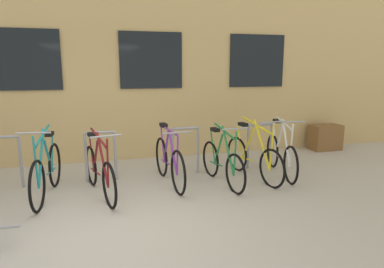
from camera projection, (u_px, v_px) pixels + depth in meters
The scene contains 10 objects.
ground_plane at pixel (96, 231), 4.11m from camera, with size 42.00×42.00×0.00m, color #B2ADA0.
storefront_building at pixel (92, 55), 10.46m from camera, with size 28.00×8.00×4.64m.
bike_rack at pixel (101, 151), 5.83m from camera, with size 6.54×0.05×0.88m.
bicycle_purple at pixel (169, 161), 5.72m from camera, with size 0.44×1.72×1.01m.
bicycle_yellow at pixel (253, 157), 6.03m from camera, with size 0.46×1.71×1.11m.
bicycle_maroon at pixel (99, 171), 5.22m from camera, with size 0.57×1.73×1.05m.
bicycle_teal at pixel (47, 171), 5.14m from camera, with size 0.44×1.77×1.11m.
bicycle_green at pixel (222, 163), 5.73m from camera, with size 0.44×1.60×1.05m.
bicycle_white at pixel (281, 154), 6.25m from camera, with size 0.49×1.67×1.08m.
planter_box at pixel (325, 137), 8.13m from camera, with size 0.70×0.44×0.60m, color brown.
Camera 1 is at (0.11, -3.98, 1.94)m, focal length 31.83 mm.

